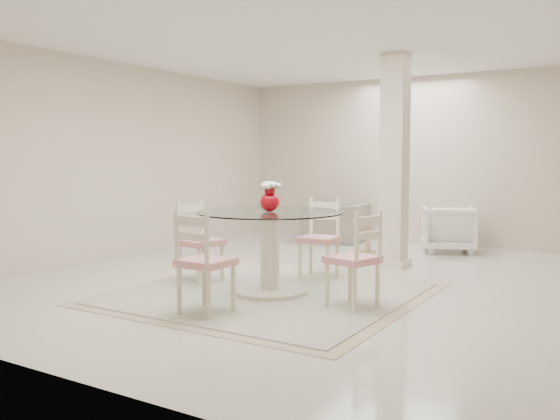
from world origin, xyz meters
The scene contains 13 objects.
ground centered at (0.00, 0.00, 0.00)m, with size 7.00×7.00×0.00m, color beige.
room_shell centered at (0.00, 0.00, 1.86)m, with size 6.02×7.02×2.71m.
column centered at (0.50, 1.30, 1.35)m, with size 0.30×0.30×2.70m, color beige.
area_rug centered at (-0.01, -0.86, 0.01)m, with size 2.91×2.91×0.02m.
dining_table centered at (-0.01, -0.86, 0.43)m, with size 1.47×1.47×0.85m.
red_vase centered at (0.00, -0.86, 1.01)m, with size 0.23×0.22×0.30m.
dining_chair_east centered at (1.01, -0.94, 0.53)m, with size 0.50×0.50×1.01m.
dining_chair_north centered at (0.05, 0.15, 0.54)m, with size 0.45×0.45×1.02m.
dining_chair_west centered at (-1.02, -0.78, 0.53)m, with size 0.48×0.48×1.01m.
dining_chair_south centered at (-0.07, -1.87, 0.55)m, with size 0.43×0.43×1.04m.
recliner_taupe centered at (-1.13, 2.92, 0.32)m, with size 1.00×0.87×0.65m, color gray.
armchair_white centered at (0.77, 2.86, 0.34)m, with size 0.73×0.75×0.68m, color white.
side_table centered at (-0.15, 2.01, 0.23)m, with size 0.47×0.47×0.49m.
Camera 1 is at (3.20, -5.89, 1.39)m, focal length 38.00 mm.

